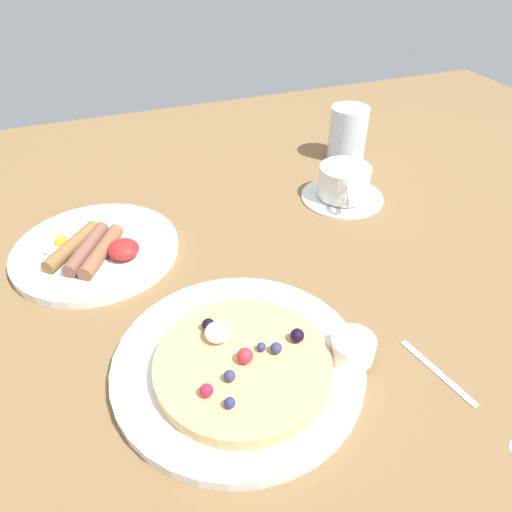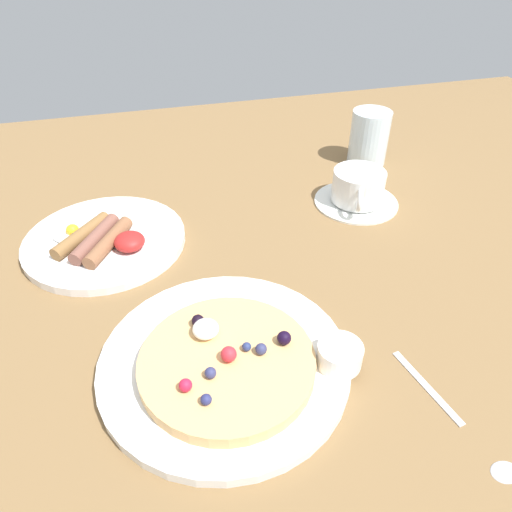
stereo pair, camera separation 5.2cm
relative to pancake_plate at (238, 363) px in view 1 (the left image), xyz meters
The scene contains 10 objects.
ground_plane 15.80cm from the pancake_plate, 76.01° to the left, with size 199.97×137.91×3.00cm, color brown.
pancake_plate is the anchor object (origin of this frame).
pancake_with_berries 2.13cm from the pancake_plate, 91.02° to the right, with size 19.45×19.45×3.45cm.
syrup_ramekin 12.98cm from the pancake_plate, 18.68° to the right, with size 5.04×5.04×2.67cm.
breakfast_plate 30.74cm from the pancake_plate, 114.67° to the left, with size 24.39×24.39×1.31cm, color white.
fried_breakfast 29.43cm from the pancake_plate, 116.91° to the left, with size 13.58×12.89×2.67cm.
coffee_saucer 41.60cm from the pancake_plate, 44.52° to the left, with size 14.47×14.47×0.72cm, color white.
coffee_cup 41.56cm from the pancake_plate, 44.45° to the left, with size 8.87×11.31×5.35cm.
teaspoon 26.55cm from the pancake_plate, 34.40° to the right, with size 4.73×16.93×0.60cm.
water_glass 58.01cm from the pancake_plate, 48.59° to the left, with size 7.48×7.48×10.41cm, color silver.
Camera 1 is at (-14.43, -48.65, 42.96)cm, focal length 33.13 mm.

